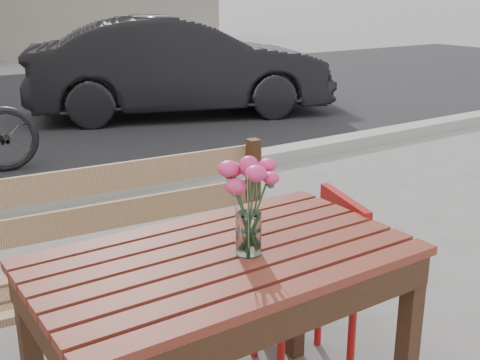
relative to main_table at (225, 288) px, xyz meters
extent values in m
cube|color=#9B9A93|center=(-0.06, 3.01, -0.59)|extent=(30.00, 0.25, 0.12)
cube|color=maroon|center=(0.00, 0.00, 0.11)|extent=(1.27, 0.74, 0.03)
cube|color=black|center=(0.58, -0.32, -0.28)|extent=(0.06, 0.06, 0.75)
cube|color=black|center=(0.58, 0.32, -0.28)|extent=(0.06, 0.06, 0.75)
cube|color=#856344|center=(-0.06, 0.63, -0.17)|extent=(1.56, 0.54, 0.03)
cube|color=#856344|center=(-0.05, 0.86, 0.09)|extent=(1.53, 0.16, 0.42)
cube|color=black|center=(0.62, 0.40, -0.40)|extent=(0.06, 0.06, 0.50)
cube|color=black|center=(0.65, 0.75, -0.19)|extent=(0.06, 0.06, 0.93)
cube|color=#A51311|center=(0.53, 0.21, -0.25)|extent=(0.49, 0.49, 0.04)
cube|color=#A51311|center=(0.70, 0.16, -0.04)|extent=(0.15, 0.39, 0.38)
cylinder|color=#A51311|center=(0.42, 0.41, -0.46)|extent=(0.03, 0.03, 0.38)
cylinder|color=#A51311|center=(0.33, 0.10, -0.46)|extent=(0.03, 0.03, 0.38)
cylinder|color=#A51311|center=(0.73, 0.32, -0.46)|extent=(0.03, 0.03, 0.38)
cylinder|color=#A51311|center=(0.64, 0.01, -0.46)|extent=(0.03, 0.03, 0.38)
cylinder|color=white|center=(0.07, -0.05, 0.20)|extent=(0.09, 0.09, 0.14)
cylinder|color=#2F5F35|center=(0.07, -0.05, 0.27)|extent=(0.05, 0.05, 0.28)
imported|color=black|center=(2.86, 5.58, -0.01)|extent=(4.17, 2.63, 1.30)
camera|label=1|loc=(-0.98, -1.55, 0.97)|focal=45.00mm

